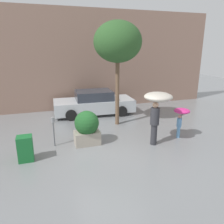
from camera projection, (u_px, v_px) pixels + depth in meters
name	position (u px, v px, depth m)	size (l,w,h in m)	color
ground_plane	(109.00, 152.00, 8.22)	(40.00, 40.00, 0.00)	slate
building_facade	(77.00, 60.00, 13.28)	(18.00, 0.30, 6.00)	#8C6B5B
planter_box	(87.00, 127.00, 8.68)	(1.01, 0.97, 1.39)	#9E9384
person_adult	(157.00, 103.00, 8.45)	(1.10, 1.10, 2.12)	#2D2D33
person_child	(181.00, 114.00, 9.26)	(0.67, 0.67, 1.30)	#669ED1
parked_car_near	(94.00, 103.00, 12.75)	(4.65, 2.22, 1.38)	#B7BCC1
street_tree	(118.00, 42.00, 10.04)	(2.24, 2.24, 4.97)	brown
parking_meter	(53.00, 125.00, 8.47)	(0.14, 0.14, 1.19)	#595B60
newspaper_box	(25.00, 149.00, 7.46)	(0.50, 0.44, 0.90)	#19662D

